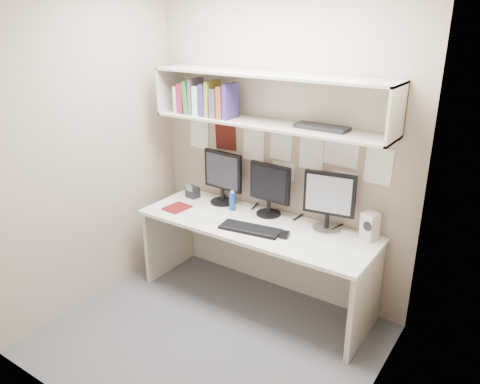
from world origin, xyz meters
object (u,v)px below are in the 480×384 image
Objects in this scene: monitor_right at (329,199)px; desk_phone at (193,192)px; keyboard at (250,229)px; maroon_notebook at (177,208)px; speaker at (370,226)px; monitor_center at (270,187)px; desk at (256,262)px; monitor_left at (223,175)px.

desk_phone is at bearing 173.34° from monitor_right.
keyboard is 2.23× the size of maroon_notebook.
keyboard is 2.25× the size of speaker.
maroon_notebook is 0.30m from desk_phone.
monitor_center is 0.89m from speaker.
desk_phone is at bearing 105.80° from maroon_notebook.
desk is 4.46× the size of monitor_center.
monitor_center reaches higher than keyboard.
desk is 0.85m from monitor_right.
monitor_right reaches higher than maroon_notebook.
monitor_left reaches higher than speaker.
speaker is 1.67m from desk_phone.
desk is at bearing -166.70° from monitor_right.
desk is 4.22× the size of monitor_right.
monitor_right is 1.35m from maroon_notebook.
monitor_center is at bearing 170.83° from monitor_right.
speaker is (0.87, 0.23, 0.47)m from desk.
desk is 0.65m from monitor_center.
keyboard is at bearing -138.37° from speaker.
monitor_left is at bearing -176.87° from monitor_center.
maroon_notebook is (-0.78, 0.02, -0.01)m from keyboard.
desk_phone reaches higher than maroon_notebook.
desk is at bearing -2.33° from desk_phone.
monitor_center is at bearing -161.75° from speaker.
monitor_right is (0.54, -0.00, 0.01)m from monitor_center.
desk is 4.20× the size of monitor_left.
desk is 9.17× the size of speaker.
monitor_left is 0.50m from maroon_notebook.
monitor_left reaches higher than monitor_right.
keyboard is 3.64× the size of desk_phone.
desk_phone is (-0.06, 0.29, 0.05)m from maroon_notebook.
monitor_left reaches higher than monitor_center.
keyboard is at bearing -75.96° from desk.
desk_phone reaches higher than keyboard.
monitor_left is 3.53× the size of desk_phone.
monitor_left is 1.00× the size of monitor_right.
monitor_right is at bearing 3.11° from monitor_center.
monitor_center reaches higher than speaker.
monitor_center is 2.06× the size of speaker.
speaker reaches higher than desk_phone.
monitor_left is 2.18× the size of speaker.
monitor_center is (-0.01, 0.22, 0.61)m from desk.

